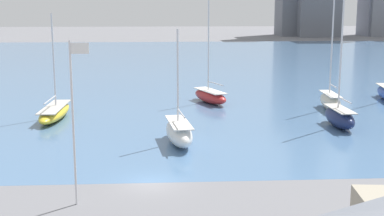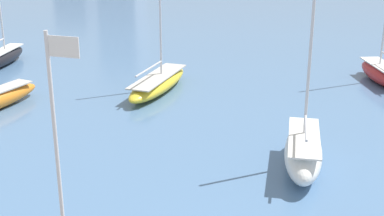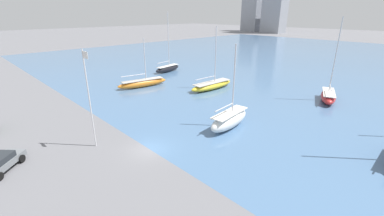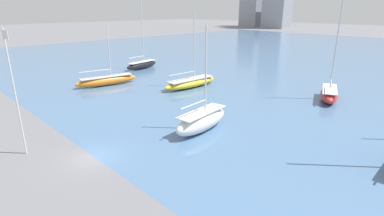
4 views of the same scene
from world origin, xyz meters
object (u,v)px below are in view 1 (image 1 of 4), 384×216
at_px(flag_pole, 74,117).
at_px(sailboat_navy, 339,117).
at_px(sailboat_red, 210,96).
at_px(sailboat_cream, 330,101).
at_px(sailboat_white, 179,132).
at_px(sailboat_yellow, 55,112).

xyz_separation_m(flag_pole, sailboat_navy, (24.36, 20.45, -4.68)).
distance_m(flag_pole, sailboat_red, 37.42).
height_order(sailboat_navy, sailboat_red, sailboat_navy).
xyz_separation_m(sailboat_navy, sailboat_cream, (1.94, 9.14, -0.01)).
relative_size(sailboat_navy, sailboat_cream, 1.10).
height_order(flag_pole, sailboat_white, flag_pole).
bearing_deg(sailboat_yellow, sailboat_navy, -8.75).
relative_size(sailboat_white, sailboat_yellow, 0.90).
bearing_deg(sailboat_navy, sailboat_yellow, 167.33).
bearing_deg(flag_pole, sailboat_red, 71.06).
distance_m(flag_pole, sailboat_yellow, 27.69).
bearing_deg(sailboat_yellow, sailboat_red, 27.29).
xyz_separation_m(sailboat_cream, sailboat_yellow, (-32.75, -3.14, -0.35)).
bearing_deg(sailboat_navy, sailboat_white, -163.09).
bearing_deg(flag_pole, sailboat_yellow, 103.73).
distance_m(sailboat_navy, sailboat_yellow, 31.40).
distance_m(sailboat_white, sailboat_cream, 24.22).
relative_size(flag_pole, sailboat_yellow, 0.91).
bearing_deg(flag_pole, sailboat_cream, 48.38).
bearing_deg(flag_pole, sailboat_navy, 40.02).
height_order(sailboat_navy, sailboat_cream, sailboat_navy).
bearing_deg(flag_pole, sailboat_white, 63.89).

